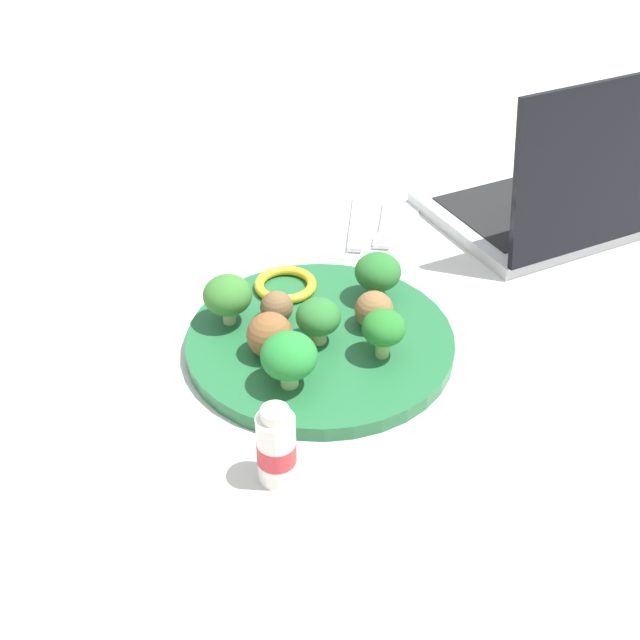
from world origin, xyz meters
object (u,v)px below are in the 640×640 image
at_px(broccoli_floret_front_right, 320,318).
at_px(meatball_front_right, 270,335).
at_px(plate, 320,342).
at_px(fork, 384,227).
at_px(broccoli_floret_near_rim, 378,272).
at_px(yogurt_bottle, 276,447).
at_px(pepper_ring_near_rim, 285,285).
at_px(meatball_back_left, 374,310).
at_px(broccoli_floret_back_left, 228,296).
at_px(napkin, 371,226).
at_px(knife, 357,224).
at_px(laptop, 571,194).
at_px(broccoli_floret_front_left, 384,329).
at_px(meatball_mid_right, 277,307).
at_px(broccoli_floret_far_rim, 289,357).

height_order(broccoli_floret_front_right, meatball_front_right, broccoli_floret_front_right).
xyz_separation_m(plate, fork, (-0.25, 0.04, -0.00)).
bearing_deg(broccoli_floret_near_rim, meatball_front_right, -39.08).
xyz_separation_m(broccoli_floret_front_right, yogurt_bottle, (0.18, -0.01, -0.01)).
bearing_deg(pepper_ring_near_rim, meatball_back_left, 63.22).
relative_size(pepper_ring_near_rim, fork, 0.58).
bearing_deg(fork, broccoli_floret_back_left, -29.54).
height_order(napkin, knife, knife).
bearing_deg(broccoli_floret_front_right, napkin, 175.51).
bearing_deg(knife, laptop, 104.20).
height_order(knife, yogurt_bottle, yogurt_bottle).
xyz_separation_m(broccoli_floret_front_left, yogurt_bottle, (0.16, -0.07, -0.01)).
height_order(meatball_back_left, fork, meatball_back_left).
xyz_separation_m(broccoli_floret_front_right, laptop, (-0.33, 0.27, -0.01)).
height_order(meatball_back_left, meatball_front_right, meatball_front_right).
distance_m(meatball_front_right, knife, 0.30).
bearing_deg(laptop, fork, -73.80).
bearing_deg(napkin, broccoli_floret_front_right, -4.49).
distance_m(meatball_back_left, napkin, 0.24).
xyz_separation_m(napkin, fork, (0.01, 0.02, 0.00)).
relative_size(broccoli_floret_near_rim, meatball_mid_right, 1.56).
distance_m(broccoli_floret_near_rim, pepper_ring_near_rim, 0.11).
bearing_deg(broccoli_floret_back_left, broccoli_floret_far_rim, 43.14).
bearing_deg(laptop, pepper_ring_near_rim, -53.57).
xyz_separation_m(broccoli_floret_front_right, knife, (-0.26, 0.00, -0.04)).
height_order(broccoli_floret_back_left, meatball_back_left, broccoli_floret_back_left).
bearing_deg(meatball_back_left, napkin, -172.74).
height_order(plate, meatball_mid_right, meatball_mid_right).
bearing_deg(fork, yogurt_bottle, -6.07).
xyz_separation_m(plate, meatball_mid_right, (-0.02, -0.05, 0.03)).
bearing_deg(broccoli_floret_back_left, pepper_ring_near_rim, 147.78).
xyz_separation_m(napkin, yogurt_bottle, (0.45, -0.03, 0.03)).
bearing_deg(napkin, plate, -4.98).
xyz_separation_m(plate, broccoli_floret_back_left, (-0.01, -0.10, 0.04)).
bearing_deg(broccoli_floret_front_left, broccoli_floret_far_rim, -54.19).
height_order(plate, broccoli_floret_front_right, broccoli_floret_front_right).
distance_m(napkin, knife, 0.02).
relative_size(meatball_front_right, meatball_mid_right, 1.33).
bearing_deg(yogurt_bottle, meatball_mid_right, -167.87).
height_order(meatball_mid_right, napkin, meatball_mid_right).
bearing_deg(meatball_back_left, meatball_front_right, -56.48).
distance_m(broccoli_floret_far_rim, broccoli_floret_front_right, 0.07).
relative_size(napkin, laptop, 0.44).
bearing_deg(yogurt_bottle, knife, 178.56).
height_order(broccoli_floret_front_right, laptop, laptop).
height_order(plate, yogurt_bottle, yogurt_bottle).
distance_m(broccoli_floret_front_right, meatball_mid_right, 0.06).
height_order(broccoli_floret_back_left, broccoli_floret_front_right, broccoli_floret_back_left).
bearing_deg(knife, yogurt_bottle, -1.44).
relative_size(broccoli_floret_front_right, fork, 0.41).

